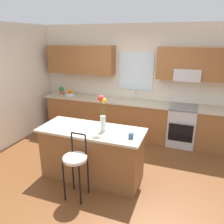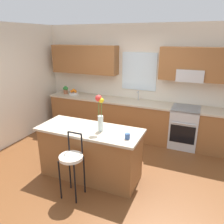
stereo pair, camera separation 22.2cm
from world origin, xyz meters
The scene contains 12 objects.
ground_plane centered at (0.00, 0.00, 0.00)m, with size 14.00×14.00×0.00m, color brown.
wall_left centered at (-2.56, 0.30, 1.35)m, with size 0.12×4.60×2.70m, color beige.
back_wall_assembly centered at (0.02, 1.98, 1.51)m, with size 5.60×0.50×2.70m.
counter_run centered at (0.00, 1.70, 0.47)m, with size 4.56×0.64×0.92m.
sink_faucet centered at (0.04, 1.84, 1.06)m, with size 0.02×0.13×0.23m.
oven_range centered at (1.20, 1.68, 0.46)m, with size 0.60×0.64×0.92m.
kitchen_island centered at (-0.20, -0.19, 0.46)m, with size 1.80×0.74×0.92m.
bar_stool_near centered at (-0.20, -0.78, 0.64)m, with size 0.36×0.36×1.04m.
flower_vase centered at (0.01, -0.19, 1.24)m, with size 0.14×0.11×0.61m.
mug_ceramic centered at (0.52, -0.31, 0.97)m, with size 0.08×0.08×0.09m, color #33518C.
fruit_bowl_oranges centered at (-1.72, 1.70, 0.98)m, with size 0.24×0.24×0.16m.
potted_plant_small centered at (-1.97, 1.70, 1.04)m, with size 0.17×0.11×0.22m.
Camera 1 is at (1.31, -3.30, 2.40)m, focal length 35.44 mm.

